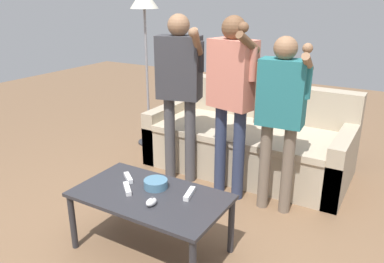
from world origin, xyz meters
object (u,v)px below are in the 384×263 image
at_px(game_remote_nunchuk, 151,202).
at_px(game_remote_wand_far, 128,178).
at_px(game_remote_wand_spare, 127,189).
at_px(snack_bowl, 156,184).
at_px(game_remote_wand_near, 189,194).
at_px(couch, 249,141).
at_px(player_center, 232,88).
at_px(floor_lamp, 145,13).
at_px(player_right, 281,106).
at_px(player_left, 179,80).
at_px(coffee_table, 150,201).

relative_size(game_remote_nunchuk, game_remote_wand_far, 0.64).
relative_size(game_remote_wand_far, game_remote_wand_spare, 0.95).
height_order(snack_bowl, game_remote_nunchuk, snack_bowl).
bearing_deg(snack_bowl, game_remote_wand_near, 4.93).
relative_size(couch, game_remote_wand_far, 14.42).
relative_size(player_center, game_remote_wand_far, 11.31).
height_order(floor_lamp, player_right, floor_lamp).
distance_m(couch, snack_bowl, 1.56).
xyz_separation_m(player_left, player_center, (0.53, -0.03, 0.00)).
bearing_deg(game_remote_nunchuk, floor_lamp, 127.24).
bearing_deg(snack_bowl, player_left, 112.95).
relative_size(floor_lamp, player_center, 1.15).
height_order(floor_lamp, game_remote_wand_far, floor_lamp).
distance_m(game_remote_nunchuk, player_right, 1.25).
bearing_deg(game_remote_wand_near, floor_lamp, 134.02).
bearing_deg(game_remote_wand_spare, player_right, 54.52).
xyz_separation_m(coffee_table, game_remote_wand_spare, (-0.16, -0.04, 0.07)).
relative_size(couch, player_left, 1.28).
relative_size(game_remote_nunchuk, game_remote_wand_spare, 0.60).
xyz_separation_m(player_center, game_remote_wand_near, (0.13, -0.89, -0.53)).
distance_m(game_remote_nunchuk, game_remote_wand_near, 0.27).
distance_m(game_remote_nunchuk, player_left, 1.37).
height_order(coffee_table, floor_lamp, floor_lamp).
bearing_deg(player_right, coffee_table, -119.81).
bearing_deg(snack_bowl, game_remote_nunchuk, -61.13).
bearing_deg(game_remote_wand_far, couch, 78.51).
distance_m(game_remote_nunchuk, player_center, 1.24).
distance_m(player_left, game_remote_wand_near, 1.25).
xyz_separation_m(couch, game_remote_nunchuk, (0.04, -1.75, 0.18)).
bearing_deg(game_remote_wand_near, snack_bowl, -175.07).
xyz_separation_m(couch, game_remote_wand_far, (-0.31, -1.55, 0.17)).
relative_size(coffee_table, player_center, 0.67).
distance_m(couch, game_remote_wand_near, 1.54).
height_order(game_remote_wand_near, game_remote_wand_far, same).
bearing_deg(player_left, couch, 51.72).
relative_size(couch, player_center, 1.27).
bearing_deg(floor_lamp, player_right, -21.25).
xyz_separation_m(game_remote_nunchuk, player_center, (0.02, 1.12, 0.52)).
distance_m(coffee_table, game_remote_wand_spare, 0.18).
xyz_separation_m(floor_lamp, game_remote_wand_near, (1.50, -1.56, -1.07)).
height_order(couch, game_remote_wand_far, couch).
height_order(game_remote_nunchuk, game_remote_wand_far, game_remote_nunchuk).
height_order(game_remote_wand_near, game_remote_wand_spare, same).
relative_size(game_remote_nunchuk, player_right, 0.06).
height_order(player_center, game_remote_wand_near, player_center).
relative_size(snack_bowl, floor_lamp, 0.09).
bearing_deg(floor_lamp, player_left, -36.87).
distance_m(snack_bowl, player_right, 1.13).
bearing_deg(couch, player_center, -84.20).
bearing_deg(player_right, player_left, 175.61).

